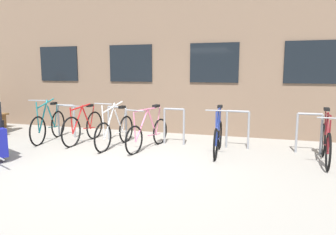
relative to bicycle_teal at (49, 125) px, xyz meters
name	(u,v)px	position (x,y,z in m)	size (l,w,h in m)	color
ground_plane	(124,164)	(2.69, -1.35, -0.39)	(42.00, 42.00, 0.00)	#9E998E
storefront_building	(198,57)	(2.69, 5.70, 1.90)	(28.00, 7.74, 4.58)	#7A604C
bike_rack	(174,123)	(3.15, 0.55, 0.13)	(6.54, 0.05, 0.88)	gray
bicycle_teal	(49,125)	(0.00, 0.00, 0.00)	(0.44, 1.71, 1.10)	black
bicycle_white	(115,131)	(1.90, -0.09, -0.01)	(0.44, 1.73, 1.09)	black
bicycle_red	(84,127)	(0.95, 0.09, 0.00)	(0.44, 1.72, 0.99)	black
bicycle_pink	(148,133)	(2.70, -0.05, -0.03)	(0.53, 1.71, 1.00)	black
bicycle_blue	(218,136)	(4.28, -0.01, -0.02)	(0.44, 1.62, 1.03)	black
bicycle_maroon	(326,143)	(6.37, -0.07, -0.01)	(0.44, 1.73, 1.05)	black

